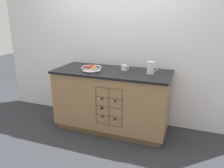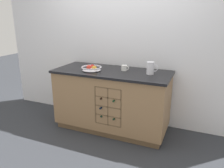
# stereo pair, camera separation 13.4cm
# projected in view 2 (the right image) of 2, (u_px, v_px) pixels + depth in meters

# --- Properties ---
(ground_plane) EXTENTS (14.00, 14.00, 0.00)m
(ground_plane) POSITION_uv_depth(u_px,v_px,m) (112.00, 127.00, 3.48)
(ground_plane) COLOR #2D3035
(back_wall) EXTENTS (4.40, 0.06, 2.55)m
(back_wall) POSITION_uv_depth(u_px,v_px,m) (122.00, 44.00, 3.46)
(back_wall) COLOR white
(back_wall) RESTS_ON ground_plane
(kitchen_island) EXTENTS (1.72, 0.75, 0.93)m
(kitchen_island) POSITION_uv_depth(u_px,v_px,m) (112.00, 100.00, 3.34)
(kitchen_island) COLOR brown
(kitchen_island) RESTS_ON ground_plane
(fruit_bowl) EXTENTS (0.30, 0.30, 0.09)m
(fruit_bowl) POSITION_uv_depth(u_px,v_px,m) (92.00, 68.00, 3.20)
(fruit_bowl) COLOR silver
(fruit_bowl) RESTS_ON kitchen_island
(white_pitcher) EXTENTS (0.16, 0.11, 0.17)m
(white_pitcher) POSITION_uv_depth(u_px,v_px,m) (151.00, 68.00, 2.99)
(white_pitcher) COLOR white
(white_pitcher) RESTS_ON kitchen_island
(ceramic_mug) EXTENTS (0.12, 0.08, 0.08)m
(ceramic_mug) POSITION_uv_depth(u_px,v_px,m) (124.00, 68.00, 3.20)
(ceramic_mug) COLOR white
(ceramic_mug) RESTS_ON kitchen_island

